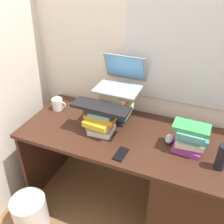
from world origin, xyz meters
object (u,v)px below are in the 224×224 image
Objects in this scene: mug at (58,104)px; laptop at (121,80)px; desk at (172,185)px; wastebasket at (30,212)px; book_stack_keyboard_riser at (101,120)px; book_stack_tall at (117,104)px; water_bottle at (221,157)px; computer_mouse at (169,139)px; book_stack_side at (191,137)px; keyboard at (101,107)px; cell_phone at (121,154)px.

laptop is at bearing 11.58° from mug.
desk is 5.42× the size of wastebasket.
book_stack_keyboard_riser is 0.50m from mug.
laptop is at bearing 55.28° from wastebasket.
book_stack_tall is 1.52× the size of water_bottle.
book_stack_keyboard_riser reaches higher than water_bottle.
desk is 0.38m from computer_mouse.
computer_mouse is (0.49, 0.09, -0.08)m from book_stack_keyboard_riser.
book_stack_keyboard_riser is (-0.05, -0.19, -0.04)m from book_stack_tall.
book_stack_side is 1.38m from wastebasket.
mug is (-0.96, 0.06, 0.03)m from computer_mouse.
wastebasket is at bearing -150.20° from computer_mouse.
book_stack_tall is at bearing 161.47° from desk.
mug is at bearing 93.55° from wastebasket.
wastebasket is (0.04, -0.60, -0.67)m from mug.
cell_phone is (0.22, -0.18, -0.21)m from keyboard.
desk is 4.71× the size of laptop.
keyboard is (-0.63, -0.04, 0.11)m from book_stack_side.
book_stack_side is 0.47m from cell_phone.
desk is at bearing 33.99° from cell_phone.
book_stack_keyboard_riser reaches higher than mug.
book_stack_tall is at bearing 78.05° from keyboard.
book_stack_keyboard_riser is 1.77× the size of mug.
book_stack_side is 1.75× the size of cell_phone.
computer_mouse is at bearing 11.33° from keyboard.
laptop reaches higher than book_stack_tall.
mug is at bearing -168.42° from laptop.
book_stack_side reaches higher than cell_phone.
book_stack_side is at bearing 20.88° from desk.
book_stack_tall reaches higher than book_stack_keyboard_riser.
book_stack_tall is at bearing 4.77° from mug.
mug is at bearing -175.23° from book_stack_tall.
laptop is 0.78× the size of keyboard.
laptop reaches higher than water_bottle.
laptop is 1.27m from wastebasket.
desk is 14.90× the size of computer_mouse.
book_stack_side reaches higher than computer_mouse.
computer_mouse is 1.25m from wastebasket.
laptop is 2.42× the size of cell_phone.
computer_mouse is at bearing 49.22° from cell_phone.
desk is 8.84× the size of water_bottle.
wastebasket is (-0.44, -0.44, -0.72)m from book_stack_keyboard_riser.
water_bottle is at bearing -22.59° from laptop.
mug is 0.77m from cell_phone.
desk is 0.51m from water_bottle.
desk is at bearing 24.67° from wastebasket.
book_stack_keyboard_riser is 2.16× the size of computer_mouse.
keyboard is (-0.05, -0.20, 0.07)m from book_stack_tall.
book_stack_side is at bearing 152.03° from water_bottle.
mug reaches higher than wastebasket.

